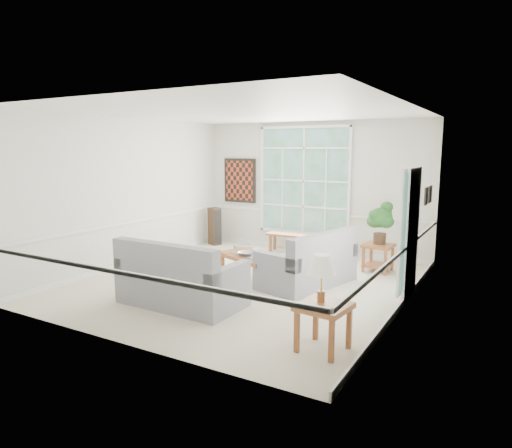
% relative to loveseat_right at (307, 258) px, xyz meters
% --- Properties ---
extents(floor, '(5.50, 6.00, 0.01)m').
position_rel_loveseat_right_xyz_m(floor, '(-1.00, -0.45, -0.49)').
color(floor, beige).
rests_on(floor, ground).
extents(ceiling, '(5.50, 6.00, 0.02)m').
position_rel_loveseat_right_xyz_m(ceiling, '(-1.00, -0.45, 2.51)').
color(ceiling, white).
rests_on(ceiling, ground).
extents(wall_back, '(5.50, 0.02, 3.00)m').
position_rel_loveseat_right_xyz_m(wall_back, '(-1.00, 2.55, 1.01)').
color(wall_back, silver).
rests_on(wall_back, ground).
extents(wall_front, '(5.50, 0.02, 3.00)m').
position_rel_loveseat_right_xyz_m(wall_front, '(-1.00, -3.45, 1.01)').
color(wall_front, silver).
rests_on(wall_front, ground).
extents(wall_left, '(0.02, 6.00, 3.00)m').
position_rel_loveseat_right_xyz_m(wall_left, '(-3.75, -0.45, 1.01)').
color(wall_left, silver).
rests_on(wall_left, ground).
extents(wall_right, '(0.02, 6.00, 3.00)m').
position_rel_loveseat_right_xyz_m(wall_right, '(1.75, -0.45, 1.01)').
color(wall_right, silver).
rests_on(wall_right, ground).
extents(window_back, '(2.30, 0.08, 2.40)m').
position_rel_loveseat_right_xyz_m(window_back, '(-1.20, 2.51, 1.16)').
color(window_back, white).
rests_on(window_back, wall_back).
extents(entry_door, '(0.08, 0.90, 2.10)m').
position_rel_loveseat_right_xyz_m(entry_door, '(1.71, 0.15, 0.56)').
color(entry_door, white).
rests_on(entry_door, floor).
extents(door_sidelight, '(0.08, 0.26, 1.90)m').
position_rel_loveseat_right_xyz_m(door_sidelight, '(1.71, -0.48, 0.66)').
color(door_sidelight, white).
rests_on(door_sidelight, wall_right).
extents(wall_art, '(0.90, 0.06, 1.10)m').
position_rel_loveseat_right_xyz_m(wall_art, '(-2.95, 2.50, 1.11)').
color(wall_art, '#582014').
rests_on(wall_art, wall_back).
extents(wall_frame_near, '(0.04, 0.26, 0.32)m').
position_rel_loveseat_right_xyz_m(wall_frame_near, '(1.71, 1.30, 1.06)').
color(wall_frame_near, black).
rests_on(wall_frame_near, wall_right).
extents(wall_frame_far, '(0.04, 0.26, 0.32)m').
position_rel_loveseat_right_xyz_m(wall_frame_far, '(1.71, 1.70, 1.06)').
color(wall_frame_far, black).
rests_on(wall_frame_far, wall_right).
extents(loveseat_right, '(1.35, 1.98, 0.98)m').
position_rel_loveseat_right_xyz_m(loveseat_right, '(0.00, 0.00, 0.00)').
color(loveseat_right, gray).
rests_on(loveseat_right, floor).
extents(loveseat_front, '(1.91, 1.02, 1.03)m').
position_rel_loveseat_right_xyz_m(loveseat_front, '(-1.26, -1.92, 0.02)').
color(loveseat_front, gray).
rests_on(loveseat_front, floor).
extents(coffee_table, '(1.41, 1.11, 0.46)m').
position_rel_loveseat_right_xyz_m(coffee_table, '(-1.02, -0.24, -0.26)').
color(coffee_table, brown).
rests_on(coffee_table, floor).
extents(pewter_bowl, '(0.36, 0.36, 0.09)m').
position_rel_loveseat_right_xyz_m(pewter_bowl, '(-1.07, -0.32, 0.02)').
color(pewter_bowl, gray).
rests_on(pewter_bowl, coffee_table).
extents(window_bench, '(1.87, 0.43, 0.43)m').
position_rel_loveseat_right_xyz_m(window_bench, '(-0.99, 2.17, -0.27)').
color(window_bench, brown).
rests_on(window_bench, floor).
extents(end_table, '(0.58, 0.58, 0.54)m').
position_rel_loveseat_right_xyz_m(end_table, '(0.85, 1.51, -0.22)').
color(end_table, brown).
rests_on(end_table, floor).
extents(houseplant, '(0.61, 0.61, 0.85)m').
position_rel_loveseat_right_xyz_m(houseplant, '(0.86, 1.55, 0.48)').
color(houseplant, '#245823').
rests_on(houseplant, end_table).
extents(side_table, '(0.63, 0.63, 0.58)m').
position_rel_loveseat_right_xyz_m(side_table, '(1.25, -2.39, -0.20)').
color(side_table, brown).
rests_on(side_table, floor).
extents(table_lamp, '(0.44, 0.44, 0.57)m').
position_rel_loveseat_right_xyz_m(table_lamp, '(1.19, -2.32, 0.38)').
color(table_lamp, white).
rests_on(table_lamp, side_table).
extents(pet_bed, '(0.54, 0.54, 0.13)m').
position_rel_loveseat_right_xyz_m(pet_bed, '(-2.43, 1.79, -0.42)').
color(pet_bed, slate).
rests_on(pet_bed, floor).
extents(floor_speaker, '(0.36, 0.32, 0.94)m').
position_rel_loveseat_right_xyz_m(floor_speaker, '(-3.40, 2.02, -0.02)').
color(floor_speaker, '#362416').
rests_on(floor_speaker, floor).
extents(cat, '(0.37, 0.34, 0.14)m').
position_rel_loveseat_right_xyz_m(cat, '(0.06, 0.64, 0.08)').
color(cat, black).
rests_on(cat, loveseat_right).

